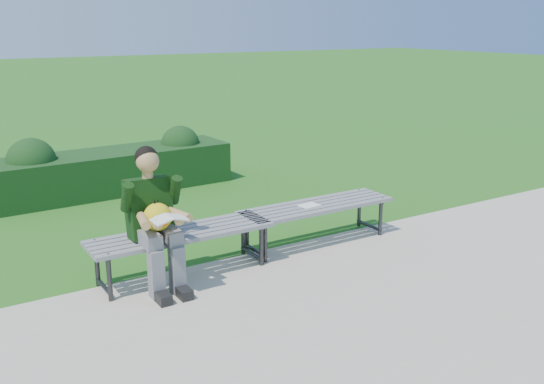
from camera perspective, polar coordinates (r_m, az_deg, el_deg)
name	(u,v)px	position (r m, az deg, el deg)	size (l,w,h in m)	color
ground	(219,262)	(6.39, -5.04, -6.55)	(80.00, 80.00, 0.00)	#1C7617
walkway	(317,331)	(5.02, 4.25, -12.90)	(30.00, 3.50, 0.02)	beige
hedge	(109,168)	(9.17, -15.09, 2.21)	(3.55, 1.01, 0.90)	#193912
bench_left	(182,237)	(5.92, -8.49, -4.20)	(1.80, 0.50, 0.46)	slate
bench_right	(316,209)	(6.73, 4.20, -1.60)	(1.80, 0.50, 0.46)	slate
seated_boy	(154,215)	(5.63, -11.02, -2.14)	(0.56, 0.76, 1.31)	gray
paper_sheet	(309,205)	(6.66, 3.51, -1.26)	(0.24, 0.18, 0.01)	white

